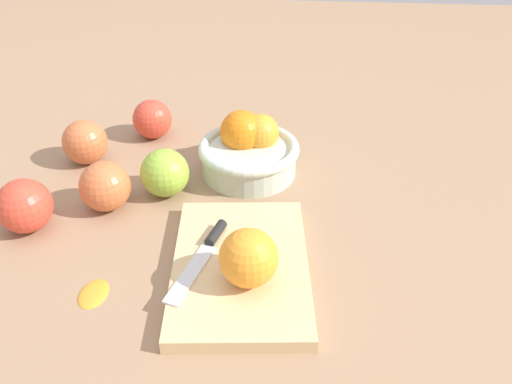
# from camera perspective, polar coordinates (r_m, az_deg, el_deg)

# --- Properties ---
(ground_plane) EXTENTS (2.40, 2.40, 0.00)m
(ground_plane) POSITION_cam_1_polar(r_m,az_deg,el_deg) (0.78, -7.89, -3.38)
(ground_plane) COLOR #997556
(bowl) EXTENTS (0.17, 0.17, 0.10)m
(bowl) POSITION_cam_1_polar(r_m,az_deg,el_deg) (0.87, -0.78, 4.59)
(bowl) COLOR beige
(bowl) RESTS_ON ground_plane
(cutting_board) EXTENTS (0.27, 0.20, 0.02)m
(cutting_board) POSITION_cam_1_polar(r_m,az_deg,el_deg) (0.69, -1.67, -8.15)
(cutting_board) COLOR #DBB77F
(cutting_board) RESTS_ON ground_plane
(orange_on_board) EXTENTS (0.07, 0.07, 0.07)m
(orange_on_board) POSITION_cam_1_polar(r_m,az_deg,el_deg) (0.63, -0.81, -7.16)
(orange_on_board) COLOR orange
(orange_on_board) RESTS_ON cutting_board
(knife) EXTENTS (0.15, 0.06, 0.01)m
(knife) POSITION_cam_1_polar(r_m,az_deg,el_deg) (0.69, -5.50, -6.24)
(knife) COLOR silver
(knife) RESTS_ON cutting_board
(apple_front_left) EXTENTS (0.07, 0.07, 0.07)m
(apple_front_left) POSITION_cam_1_polar(r_m,az_deg,el_deg) (0.99, -11.19, 7.75)
(apple_front_left) COLOR #D6422D
(apple_front_left) RESTS_ON ground_plane
(apple_front_left_2) EXTENTS (0.08, 0.08, 0.08)m
(apple_front_left_2) POSITION_cam_1_polar(r_m,az_deg,el_deg) (0.82, -9.86, 2.05)
(apple_front_left_2) COLOR #8EB738
(apple_front_left_2) RESTS_ON ground_plane
(apple_front_left_3) EXTENTS (0.08, 0.08, 0.08)m
(apple_front_left_3) POSITION_cam_1_polar(r_m,az_deg,el_deg) (0.81, -16.06, 0.60)
(apple_front_left_3) COLOR #CC6638
(apple_front_left_3) RESTS_ON ground_plane
(apple_front_left_4) EXTENTS (0.08, 0.08, 0.08)m
(apple_front_left_4) POSITION_cam_1_polar(r_m,az_deg,el_deg) (0.94, -18.06, 5.17)
(apple_front_left_4) COLOR #CC6638
(apple_front_left_4) RESTS_ON ground_plane
(apple_front_center) EXTENTS (0.08, 0.08, 0.08)m
(apple_front_center) POSITION_cam_1_polar(r_m,az_deg,el_deg) (0.81, -23.82, -1.40)
(apple_front_center) COLOR #D6422D
(apple_front_center) RESTS_ON ground_plane
(citrus_peel) EXTENTS (0.05, 0.04, 0.01)m
(citrus_peel) POSITION_cam_1_polar(r_m,az_deg,el_deg) (0.69, -17.26, -10.30)
(citrus_peel) COLOR orange
(citrus_peel) RESTS_ON ground_plane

